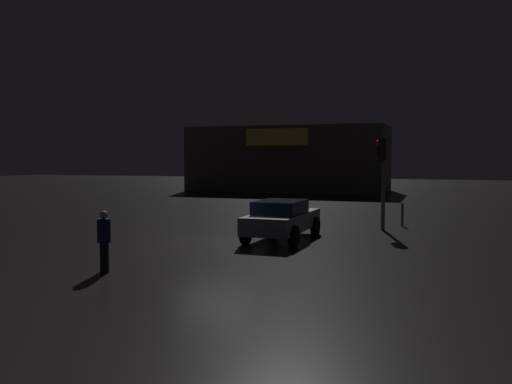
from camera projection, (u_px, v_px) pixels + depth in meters
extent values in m
plane|color=black|center=(212.00, 242.00, 19.01)|extent=(120.00, 120.00, 0.00)
cube|color=#4C4742|center=(289.00, 159.00, 48.11)|extent=(17.09, 7.17, 5.64)
cube|color=#E5D84C|center=(277.00, 137.00, 44.47)|extent=(5.25, 0.24, 1.40)
cylinder|color=#595B60|center=(383.00, 184.00, 22.03)|extent=(0.16, 0.16, 3.73)
cube|color=black|center=(381.00, 149.00, 21.87)|extent=(0.41, 0.41, 0.90)
sphere|color=red|center=(378.00, 143.00, 21.79)|extent=(0.20, 0.20, 0.20)
sphere|color=black|center=(378.00, 149.00, 21.80)|extent=(0.20, 0.20, 0.20)
sphere|color=black|center=(377.00, 156.00, 21.82)|extent=(0.20, 0.20, 0.20)
cube|color=slate|center=(282.00, 221.00, 19.47)|extent=(1.81, 4.40, 0.62)
cube|color=black|center=(280.00, 207.00, 19.21)|extent=(1.58, 2.13, 0.46)
cylinder|color=black|center=(273.00, 224.00, 21.14)|extent=(0.24, 0.72, 0.72)
cylinder|color=black|center=(315.00, 226.00, 20.54)|extent=(0.24, 0.72, 0.72)
cylinder|color=black|center=(246.00, 234.00, 18.45)|extent=(0.24, 0.72, 0.72)
cylinder|color=black|center=(294.00, 236.00, 17.85)|extent=(0.24, 0.72, 0.72)
cylinder|color=black|center=(103.00, 257.00, 14.00)|extent=(0.14, 0.14, 0.77)
cylinder|color=black|center=(106.00, 258.00, 13.89)|extent=(0.14, 0.14, 0.77)
cylinder|color=#141938|center=(104.00, 231.00, 13.90)|extent=(0.44, 0.44, 0.61)
sphere|color=tan|center=(104.00, 215.00, 13.87)|extent=(0.21, 0.21, 0.21)
cylinder|color=#595B60|center=(402.00, 214.00, 23.43)|extent=(0.11, 0.11, 1.00)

